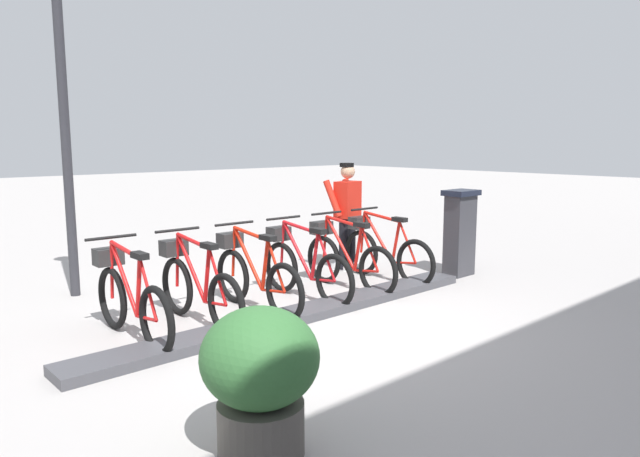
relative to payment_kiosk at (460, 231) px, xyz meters
name	(u,v)px	position (x,y,z in m)	size (l,w,h in m)	color
ground_plane	(301,318)	(-0.05, 3.14, -0.67)	(60.00, 60.00, 0.00)	#AAA5A2
dock_rail_base	(301,314)	(-0.05, 3.14, -0.62)	(0.44, 5.39, 0.10)	#47474C
payment_kiosk	(460,231)	(0.00, 0.00, 0.00)	(0.36, 0.52, 1.28)	#38383D
bike_docked_0	(383,250)	(0.57, 1.05, -0.24)	(1.72, 0.54, 1.02)	black
bike_docked_1	(346,257)	(0.57, 1.81, -0.24)	(1.72, 0.54, 1.02)	black
bike_docked_2	(303,266)	(0.57, 2.58, -0.24)	(1.72, 0.54, 1.02)	black
bike_docked_3	(254,275)	(0.57, 3.34, -0.24)	(1.72, 0.54, 1.02)	black
bike_docked_4	(196,285)	(0.57, 4.11, -0.24)	(1.72, 0.54, 1.02)	black
bike_docked_5	(129,298)	(0.57, 4.88, -0.24)	(1.72, 0.54, 1.02)	black
worker_near_rack	(347,212)	(1.42, 0.96, 0.24)	(0.50, 0.67, 1.66)	white
lamp_post	(62,84)	(2.68, 4.68, 2.02)	(0.32, 0.32, 4.13)	#2D2D33
planter_bush	(260,374)	(-2.09, 5.20, -0.12)	(0.76, 0.76, 0.97)	#59544C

